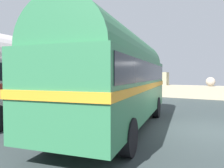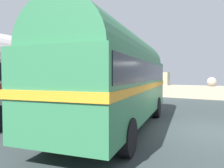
% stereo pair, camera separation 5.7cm
% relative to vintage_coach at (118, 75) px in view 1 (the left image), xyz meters
% --- Properties ---
extents(ground, '(32.00, 26.00, 0.02)m').
position_rel_vintage_coach_xyz_m(ground, '(2.93, 1.27, -2.04)').
color(ground, '#313B3C').
extents(vintage_coach, '(4.21, 8.90, 3.70)m').
position_rel_vintage_coach_xyz_m(vintage_coach, '(0.00, 0.00, 0.00)').
color(vintage_coach, black).
rests_on(vintage_coach, ground).
extents(second_coach, '(3.39, 8.80, 3.70)m').
position_rel_vintage_coach_xyz_m(second_coach, '(-4.74, -0.32, 0.00)').
color(second_coach, black).
rests_on(second_coach, ground).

